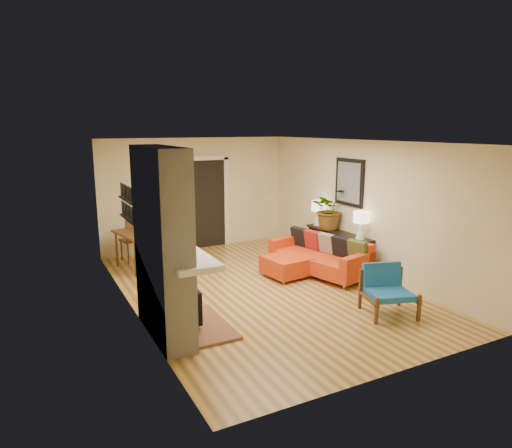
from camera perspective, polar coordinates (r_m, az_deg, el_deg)
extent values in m
plane|color=#D8A653|center=(8.25, 0.65, -8.09)|extent=(6.50, 6.50, 0.00)
plane|color=white|center=(7.75, 0.69, 10.26)|extent=(6.50, 6.50, 0.00)
plane|color=#F6EDC1|center=(10.84, -7.47, 3.77)|extent=(4.50, 0.00, 4.50)
plane|color=#F6EDC1|center=(5.34, 17.37, -5.30)|extent=(4.50, 0.00, 4.50)
plane|color=#F6EDC1|center=(7.15, -15.46, -0.86)|extent=(0.00, 6.50, 6.50)
plane|color=#F6EDC1|center=(9.16, 13.19, 2.04)|extent=(0.00, 6.50, 6.50)
cube|color=black|center=(10.93, -6.14, 2.55)|extent=(0.88, 0.06, 2.10)
cube|color=white|center=(10.76, -8.56, 2.33)|extent=(0.10, 0.08, 2.18)
cube|color=white|center=(11.11, -3.77, 2.74)|extent=(0.10, 0.08, 2.18)
cube|color=white|center=(10.80, -6.25, 8.20)|extent=(1.08, 0.08, 0.10)
cube|color=black|center=(9.38, 11.60, 5.12)|extent=(0.04, 0.85, 0.95)
cube|color=slate|center=(9.37, 11.48, 5.12)|extent=(0.01, 0.70, 0.80)
cube|color=black|center=(7.46, -15.79, 0.61)|extent=(0.06, 0.95, 0.02)
cube|color=black|center=(7.41, -15.92, 2.88)|extent=(0.06, 0.95, 0.02)
cube|color=white|center=(6.13, -11.85, 2.57)|extent=(0.42, 1.50, 1.48)
cube|color=white|center=(6.47, -11.35, -8.86)|extent=(0.42, 1.50, 1.12)
cube|color=white|center=(6.36, -9.39, -3.82)|extent=(0.60, 1.68, 0.08)
cube|color=black|center=(6.57, -9.49, -9.49)|extent=(0.03, 0.72, 0.78)
cube|color=brown|center=(6.82, -6.95, -12.49)|extent=(0.75, 1.30, 0.04)
cube|color=black|center=(6.64, -8.49, -10.23)|extent=(0.30, 0.36, 0.48)
cylinder|color=black|center=(6.49, -8.62, -6.63)|extent=(0.10, 0.10, 0.40)
cube|color=gold|center=(6.21, -9.81, 1.75)|extent=(0.04, 0.95, 0.95)
cube|color=silver|center=(6.22, -9.64, 1.76)|extent=(0.01, 0.82, 0.82)
cylinder|color=silver|center=(8.37, 10.93, -7.67)|extent=(0.05, 0.05, 0.10)
cylinder|color=silver|center=(8.89, 13.59, -6.63)|extent=(0.05, 0.05, 0.10)
cylinder|color=silver|center=(9.49, 2.42, -5.07)|extent=(0.05, 0.05, 0.10)
cylinder|color=silver|center=(9.95, 5.21, -4.31)|extent=(0.05, 0.05, 0.10)
cube|color=#DC4914|center=(9.09, 7.85, -4.71)|extent=(1.32, 2.15, 0.29)
cube|color=#DC4914|center=(9.25, 9.26, -2.46)|extent=(0.67, 1.99, 0.33)
cube|color=#DC4914|center=(8.48, 12.59, -4.44)|extent=(0.87, 0.37, 0.19)
cube|color=#DC4914|center=(9.62, 3.76, -2.20)|extent=(0.87, 0.37, 0.19)
cube|color=#465624|center=(8.69, 12.59, -3.25)|extent=(0.28, 0.42, 0.40)
cube|color=black|center=(8.91, 10.62, -2.79)|extent=(0.28, 0.42, 0.40)
cube|color=gray|center=(9.14, 8.74, -2.34)|extent=(0.28, 0.42, 0.40)
cube|color=maroon|center=(9.35, 7.17, -1.97)|extent=(0.28, 0.42, 0.40)
cube|color=black|center=(9.60, 5.47, -1.56)|extent=(0.28, 0.42, 0.40)
cylinder|color=silver|center=(8.49, 3.49, -7.30)|extent=(0.04, 0.04, 0.06)
cylinder|color=silver|center=(8.88, 6.73, -6.50)|extent=(0.04, 0.04, 0.06)
cylinder|color=silver|center=(8.97, 0.98, -6.21)|extent=(0.04, 0.04, 0.06)
cylinder|color=silver|center=(9.34, 4.16, -5.50)|extent=(0.04, 0.04, 0.06)
cube|color=#DC4914|center=(8.85, 3.86, -5.15)|extent=(0.87, 0.87, 0.33)
cube|color=brown|center=(7.24, 13.85, -9.05)|extent=(0.25, 0.68, 0.05)
cube|color=brown|center=(7.01, 14.83, -10.48)|extent=(0.06, 0.06, 0.41)
cube|color=brown|center=(7.49, 12.91, -7.90)|extent=(0.06, 0.06, 0.65)
cube|color=brown|center=(7.53, 18.59, -8.51)|extent=(0.25, 0.68, 0.05)
cube|color=brown|center=(7.30, 19.70, -9.86)|extent=(0.06, 0.06, 0.41)
cube|color=brown|center=(7.76, 17.53, -7.44)|extent=(0.06, 0.06, 0.65)
cube|color=blue|center=(7.36, 16.29, -8.37)|extent=(0.76, 0.74, 0.09)
cube|color=blue|center=(7.52, 15.45, -6.06)|extent=(0.63, 0.33, 0.38)
cube|color=brown|center=(9.46, -14.53, -1.09)|extent=(0.91, 1.15, 0.04)
cylinder|color=brown|center=(9.06, -14.85, -4.22)|extent=(0.05, 0.05, 0.73)
cylinder|color=brown|center=(9.30, -11.67, -3.64)|extent=(0.05, 0.05, 0.73)
cylinder|color=brown|center=(9.84, -17.01, -3.06)|extent=(0.05, 0.05, 0.73)
cylinder|color=brown|center=(10.06, -14.02, -2.56)|extent=(0.05, 0.05, 0.73)
cube|color=brown|center=(9.02, -11.76, -3.53)|extent=(0.51, 0.51, 0.04)
cube|color=brown|center=(9.14, -12.43, -1.71)|extent=(0.43, 0.13, 0.47)
cylinder|color=brown|center=(8.86, -12.16, -5.41)|extent=(0.04, 0.04, 0.45)
cylinder|color=brown|center=(9.02, -10.21, -5.02)|extent=(0.04, 0.04, 0.45)
cylinder|color=brown|center=(9.16, -13.17, -4.88)|extent=(0.04, 0.04, 0.45)
cylinder|color=brown|center=(9.31, -11.26, -4.52)|extent=(0.04, 0.04, 0.45)
cube|color=brown|center=(10.18, -15.26, -1.92)|extent=(0.51, 0.51, 0.04)
cube|color=brown|center=(9.94, -14.85, -0.72)|extent=(0.43, 0.13, 0.47)
cylinder|color=brown|center=(10.02, -15.68, -3.56)|extent=(0.04, 0.04, 0.45)
cylinder|color=brown|center=(10.15, -13.89, -3.25)|extent=(0.04, 0.04, 0.45)
cylinder|color=brown|center=(10.33, -16.46, -3.14)|extent=(0.04, 0.04, 0.45)
cylinder|color=brown|center=(10.46, -14.72, -2.85)|extent=(0.04, 0.04, 0.45)
cube|color=black|center=(9.55, 10.25, -1.11)|extent=(0.34, 1.85, 0.05)
cube|color=black|center=(9.00, 13.46, -4.42)|extent=(0.30, 0.04, 0.68)
cube|color=black|center=(10.30, 7.30, -2.11)|extent=(0.30, 0.04, 0.68)
cone|color=white|center=(9.00, 12.91, -0.89)|extent=(0.18, 0.18, 0.30)
cylinder|color=white|center=(8.96, 12.97, 0.23)|extent=(0.03, 0.03, 0.06)
cylinder|color=#FFEABF|center=(8.94, 13.00, 0.86)|extent=(0.30, 0.30, 0.22)
cone|color=white|center=(10.08, 7.77, 0.69)|extent=(0.18, 0.18, 0.30)
cylinder|color=white|center=(10.05, 7.80, 1.70)|extent=(0.03, 0.03, 0.06)
cylinder|color=#FFEABF|center=(10.03, 7.81, 2.26)|extent=(0.30, 0.30, 0.22)
imported|color=#1E5919|center=(9.69, 9.20, 1.90)|extent=(0.90, 0.82, 0.87)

